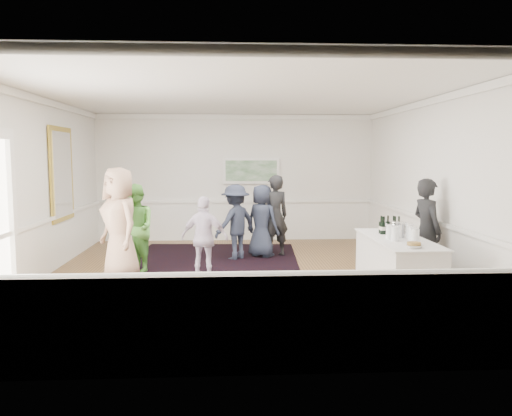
{
  "coord_description": "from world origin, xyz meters",
  "views": [
    {
      "loc": [
        -0.17,
        -8.72,
        2.16
      ],
      "look_at": [
        0.32,
        0.2,
        1.22
      ],
      "focal_mm": 35.0,
      "sensor_mm": 36.0,
      "label": 1
    }
  ],
  "objects": [
    {
      "name": "mirror",
      "position": [
        -3.45,
        1.3,
        1.8
      ],
      "size": [
        0.05,
        1.25,
        1.85
      ],
      "color": "gold",
      "rests_on": "wall_left"
    },
    {
      "name": "guest_dark_b",
      "position": [
        0.8,
        1.83,
        0.88
      ],
      "size": [
        0.74,
        0.61,
        1.75
      ],
      "primitive_type": "imported",
      "rotation": [
        0.0,
        0.0,
        3.48
      ],
      "color": "black",
      "rests_on": "floor"
    },
    {
      "name": "wine_bottles",
      "position": [
        2.49,
        -0.7,
        1.03
      ],
      "size": [
        0.36,
        0.19,
        0.31
      ],
      "color": "black",
      "rests_on": "serving_table"
    },
    {
      "name": "juice_pitchers",
      "position": [
        2.48,
        -1.4,
        1.0
      ],
      "size": [
        0.44,
        0.61,
        0.24
      ],
      "color": "#65B942",
      "rests_on": "serving_table"
    },
    {
      "name": "ice_bucket",
      "position": [
        2.5,
        -1.03,
        0.99
      ],
      "size": [
        0.26,
        0.26,
        0.24
      ],
      "primitive_type": "cylinder",
      "color": "silver",
      "rests_on": "serving_table"
    },
    {
      "name": "guest_dark_a",
      "position": [
        -0.03,
        1.56,
        0.78
      ],
      "size": [
        1.15,
        1.1,
        1.57
      ],
      "primitive_type": "imported",
      "rotation": [
        0.0,
        0.0,
        3.85
      ],
      "color": "#212738",
      "rests_on": "floor"
    },
    {
      "name": "serving_table",
      "position": [
        2.47,
        -1.16,
        0.44
      ],
      "size": [
        0.83,
        2.17,
        0.88
      ],
      "color": "silver",
      "rests_on": "floor"
    },
    {
      "name": "wall_front",
      "position": [
        0.0,
        -4.0,
        1.6
      ],
      "size": [
        7.0,
        0.02,
        3.2
      ],
      "primitive_type": "cube",
      "color": "white",
      "rests_on": "floor"
    },
    {
      "name": "wainscoting",
      "position": [
        0.0,
        0.0,
        0.5
      ],
      "size": [
        7.0,
        8.0,
        1.0
      ],
      "primitive_type": null,
      "color": "white",
      "rests_on": "floor"
    },
    {
      "name": "guest_lilac",
      "position": [
        -0.6,
        -0.07,
        0.73
      ],
      "size": [
        0.92,
        0.58,
        1.46
      ],
      "primitive_type": "imported",
      "rotation": [
        0.0,
        0.0,
        2.86
      ],
      "color": "silver",
      "rests_on": "floor"
    },
    {
      "name": "guest_navy",
      "position": [
        0.53,
        1.77,
        0.78
      ],
      "size": [
        0.9,
        0.86,
        1.55
      ],
      "primitive_type": "imported",
      "rotation": [
        0.0,
        0.0,
        2.45
      ],
      "color": "#212738",
      "rests_on": "floor"
    },
    {
      "name": "guest_tan",
      "position": [
        -2.04,
        -0.12,
        0.98
      ],
      "size": [
        1.09,
        1.14,
        1.97
      ],
      "primitive_type": "imported",
      "rotation": [
        0.0,
        0.0,
        -0.9
      ],
      "color": "#A48066",
      "rests_on": "floor"
    },
    {
      "name": "ceiling",
      "position": [
        0.0,
        0.0,
        3.2
      ],
      "size": [
        7.0,
        8.0,
        0.02
      ],
      "primitive_type": "cube",
      "color": "white",
      "rests_on": "wall_back"
    },
    {
      "name": "landscape_painting",
      "position": [
        0.4,
        3.95,
        1.78
      ],
      "size": [
        1.44,
        0.06,
        0.66
      ],
      "color": "white",
      "rests_on": "wall_back"
    },
    {
      "name": "bartender",
      "position": [
        3.2,
        -0.48,
        0.89
      ],
      "size": [
        0.57,
        0.73,
        1.78
      ],
      "primitive_type": "imported",
      "rotation": [
        0.0,
        0.0,
        1.82
      ],
      "color": "black",
      "rests_on": "floor"
    },
    {
      "name": "wall_right",
      "position": [
        3.5,
        0.0,
        1.6
      ],
      "size": [
        0.02,
        8.0,
        3.2
      ],
      "primitive_type": "cube",
      "color": "white",
      "rests_on": "floor"
    },
    {
      "name": "area_rug",
      "position": [
        -0.5,
        1.06,
        0.01
      ],
      "size": [
        3.68,
        4.68,
        0.02
      ],
      "primitive_type": "cube",
      "rotation": [
        0.0,
        0.0,
        -0.06
      ],
      "color": "black",
      "rests_on": "floor"
    },
    {
      "name": "wall_left",
      "position": [
        -3.5,
        0.0,
        1.6
      ],
      "size": [
        0.02,
        8.0,
        3.2
      ],
      "primitive_type": "cube",
      "color": "white",
      "rests_on": "floor"
    },
    {
      "name": "nut_bowl",
      "position": [
        2.42,
        -1.97,
        0.91
      ],
      "size": [
        0.23,
        0.23,
        0.08
      ],
      "color": "white",
      "rests_on": "serving_table"
    },
    {
      "name": "floor",
      "position": [
        0.0,
        0.0,
        0.0
      ],
      "size": [
        8.0,
        8.0,
        0.0
      ],
      "primitive_type": "plane",
      "color": "brown",
      "rests_on": "ground"
    },
    {
      "name": "wall_back",
      "position": [
        0.0,
        4.0,
        1.6
      ],
      "size": [
        7.0,
        0.02,
        3.2
      ],
      "primitive_type": "cube",
      "color": "white",
      "rests_on": "floor"
    },
    {
      "name": "guest_green",
      "position": [
        -1.9,
        0.49,
        0.82
      ],
      "size": [
        0.97,
        1.01,
        1.65
      ],
      "primitive_type": "imported",
      "rotation": [
        0.0,
        0.0,
        -0.95
      ],
      "color": "#62B649",
      "rests_on": "floor"
    }
  ]
}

